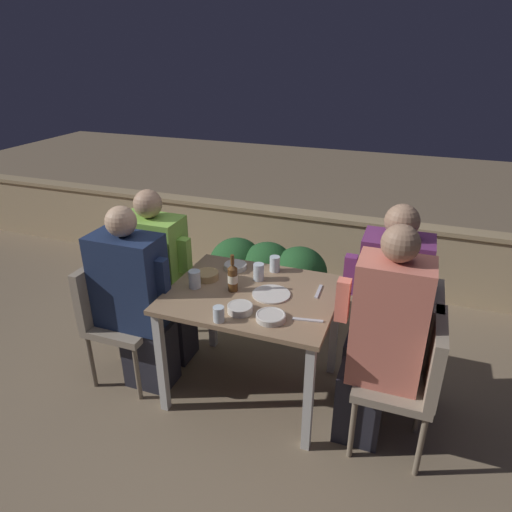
{
  "coord_description": "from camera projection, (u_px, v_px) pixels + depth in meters",
  "views": [
    {
      "loc": [
        0.86,
        -2.3,
        2.14
      ],
      "look_at": [
        0.0,
        0.06,
        0.97
      ],
      "focal_mm": 32.0,
      "sensor_mm": 36.0,
      "label": 1
    }
  ],
  "objects": [
    {
      "name": "fork_1",
      "position": [
        308.0,
        320.0,
        2.52
      ],
      "size": [
        0.17,
        0.05,
        0.01
      ],
      "color": "silver",
      "rests_on": "dining_table"
    },
    {
      "name": "planter_hedge",
      "position": [
        267.0,
        278.0,
        3.79
      ],
      "size": [
        0.99,
        0.47,
        0.68
      ],
      "color": "brown",
      "rests_on": "ground_plane"
    },
    {
      "name": "fork_0",
      "position": [
        319.0,
        291.0,
        2.81
      ],
      "size": [
        0.03,
        0.17,
        0.01
      ],
      "color": "silver",
      "rests_on": "dining_table"
    },
    {
      "name": "bowl_2",
      "position": [
        235.0,
        266.0,
        3.1
      ],
      "size": [
        0.15,
        0.15,
        0.04
      ],
      "color": "beige",
      "rests_on": "dining_table"
    },
    {
      "name": "person_purple_stripe",
      "position": [
        384.0,
        312.0,
        2.72
      ],
      "size": [
        0.48,
        0.26,
        1.36
      ],
      "color": "#282833",
      "rests_on": "ground_plane"
    },
    {
      "name": "dining_table",
      "position": [
        253.0,
        306.0,
        2.85
      ],
      "size": [
        1.03,
        0.83,
        0.75
      ],
      "color": "#937556",
      "rests_on": "ground_plane"
    },
    {
      "name": "person_navy_jumper",
      "position": [
        136.0,
        300.0,
        2.95
      ],
      "size": [
        0.51,
        0.26,
        1.27
      ],
      "color": "#282833",
      "rests_on": "ground_plane"
    },
    {
      "name": "bowl_3",
      "position": [
        240.0,
        308.0,
        2.59
      ],
      "size": [
        0.15,
        0.15,
        0.04
      ],
      "color": "beige",
      "rests_on": "dining_table"
    },
    {
      "name": "chair_left_far",
      "position": [
        138.0,
        288.0,
        3.33
      ],
      "size": [
        0.42,
        0.42,
        0.86
      ],
      "color": "gray",
      "rests_on": "ground_plane"
    },
    {
      "name": "person_coral_top",
      "position": [
        381.0,
        341.0,
        2.45
      ],
      "size": [
        0.47,
        0.26,
        1.36
      ],
      "color": "#282833",
      "rests_on": "ground_plane"
    },
    {
      "name": "glass_cup_3",
      "position": [
        195.0,
        279.0,
        2.84
      ],
      "size": [
        0.08,
        0.08,
        0.11
      ],
      "color": "silver",
      "rests_on": "dining_table"
    },
    {
      "name": "parapet_wall",
      "position": [
        314.0,
        247.0,
        4.44
      ],
      "size": [
        9.0,
        0.18,
        0.69
      ],
      "color": "tan",
      "rests_on": "ground_plane"
    },
    {
      "name": "ground_plane",
      "position": [
        253.0,
        388.0,
        3.12
      ],
      "size": [
        16.0,
        16.0,
        0.0
      ],
      "primitive_type": "plane",
      "color": "#847056"
    },
    {
      "name": "glass_cup_0",
      "position": [
        275.0,
        264.0,
        3.05
      ],
      "size": [
        0.07,
        0.07,
        0.11
      ],
      "color": "silver",
      "rests_on": "dining_table"
    },
    {
      "name": "bowl_0",
      "position": [
        271.0,
        316.0,
        2.52
      ],
      "size": [
        0.17,
        0.17,
        0.04
      ],
      "color": "beige",
      "rests_on": "dining_table"
    },
    {
      "name": "bowl_1",
      "position": [
        207.0,
        275.0,
        2.96
      ],
      "size": [
        0.15,
        0.15,
        0.05
      ],
      "color": "tan",
      "rests_on": "dining_table"
    },
    {
      "name": "chair_right_far",
      "position": [
        413.0,
        341.0,
        2.73
      ],
      "size": [
        0.42,
        0.42,
        0.86
      ],
      "color": "gray",
      "rests_on": "ground_plane"
    },
    {
      "name": "plate_0",
      "position": [
        271.0,
        294.0,
        2.78
      ],
      "size": [
        0.23,
        0.23,
        0.01
      ],
      "color": "silver",
      "rests_on": "dining_table"
    },
    {
      "name": "beer_bottle",
      "position": [
        233.0,
        277.0,
        2.79
      ],
      "size": [
        0.06,
        0.06,
        0.24
      ],
      "color": "brown",
      "rests_on": "dining_table"
    },
    {
      "name": "glass_cup_1",
      "position": [
        259.0,
        272.0,
        2.93
      ],
      "size": [
        0.07,
        0.07,
        0.11
      ],
      "color": "silver",
      "rests_on": "dining_table"
    },
    {
      "name": "chair_left_near",
      "position": [
        113.0,
        310.0,
        3.05
      ],
      "size": [
        0.42,
        0.42,
        0.86
      ],
      "color": "gray",
      "rests_on": "ground_plane"
    },
    {
      "name": "person_green_blouse",
      "position": [
        159.0,
        278.0,
        3.22
      ],
      "size": [
        0.5,
        0.26,
        1.28
      ],
      "color": "#282833",
      "rests_on": "ground_plane"
    },
    {
      "name": "chair_right_near",
      "position": [
        413.0,
        373.0,
        2.46
      ],
      "size": [
        0.42,
        0.42,
        0.86
      ],
      "color": "gray",
      "rests_on": "ground_plane"
    },
    {
      "name": "glass_cup_2",
      "position": [
        219.0,
        314.0,
        2.5
      ],
      "size": [
        0.06,
        0.06,
        0.09
      ],
      "color": "silver",
      "rests_on": "dining_table"
    }
  ]
}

